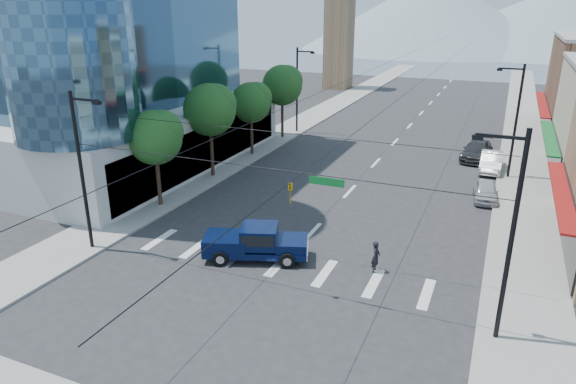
# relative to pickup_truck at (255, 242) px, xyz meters

# --- Properties ---
(ground) EXTENTS (160.00, 160.00, 0.00)m
(ground) POSITION_rel_pickup_truck_xyz_m (1.65, -1.59, -1.01)
(ground) COLOR #28282B
(ground) RESTS_ON ground
(sidewalk_left) EXTENTS (4.00, 120.00, 0.15)m
(sidewalk_left) POSITION_rel_pickup_truck_xyz_m (-10.35, 38.41, -0.93)
(sidewalk_left) COLOR gray
(sidewalk_left) RESTS_ON ground
(sidewalk_right) EXTENTS (4.00, 120.00, 0.15)m
(sidewalk_right) POSITION_rel_pickup_truck_xyz_m (13.65, 38.41, -0.93)
(sidewalk_right) COLOR gray
(sidewalk_right) RESTS_ON ground
(clock_tower) EXTENTS (4.80, 4.80, 20.40)m
(clock_tower) POSITION_rel_pickup_truck_xyz_m (-14.85, 60.41, 9.64)
(clock_tower) COLOR #8C6B4C
(clock_tower) RESTS_ON ground
(mountain_left) EXTENTS (80.00, 80.00, 22.00)m
(mountain_left) POSITION_rel_pickup_truck_xyz_m (-13.35, 148.41, 9.99)
(mountain_left) COLOR gray
(mountain_left) RESTS_ON ground
(mountain_right) EXTENTS (90.00, 90.00, 18.00)m
(mountain_right) POSITION_rel_pickup_truck_xyz_m (21.65, 158.41, 7.99)
(mountain_right) COLOR gray
(mountain_right) RESTS_ON ground
(tree_near) EXTENTS (3.65, 3.64, 6.71)m
(tree_near) POSITION_rel_pickup_truck_xyz_m (-9.42, 4.51, 3.99)
(tree_near) COLOR black
(tree_near) RESTS_ON ground
(tree_midnear) EXTENTS (4.09, 4.09, 7.52)m
(tree_midnear) POSITION_rel_pickup_truck_xyz_m (-9.42, 11.51, 4.59)
(tree_midnear) COLOR black
(tree_midnear) RESTS_ON ground
(tree_midfar) EXTENTS (3.65, 3.64, 6.71)m
(tree_midfar) POSITION_rel_pickup_truck_xyz_m (-9.42, 18.51, 3.99)
(tree_midfar) COLOR black
(tree_midfar) RESTS_ON ground
(tree_far) EXTENTS (4.09, 4.09, 7.52)m
(tree_far) POSITION_rel_pickup_truck_xyz_m (-9.42, 25.51, 4.59)
(tree_far) COLOR black
(tree_far) RESTS_ON ground
(signal_rig) EXTENTS (21.80, 0.20, 9.00)m
(signal_rig) POSITION_rel_pickup_truck_xyz_m (1.84, -2.59, 3.64)
(signal_rig) COLOR black
(signal_rig) RESTS_ON ground
(lamp_pole_nw) EXTENTS (2.00, 0.25, 9.00)m
(lamp_pole_nw) POSITION_rel_pickup_truck_xyz_m (-9.02, 28.41, 3.93)
(lamp_pole_nw) COLOR black
(lamp_pole_nw) RESTS_ON ground
(lamp_pole_ne) EXTENTS (2.00, 0.25, 9.00)m
(lamp_pole_ne) POSITION_rel_pickup_truck_xyz_m (12.32, 20.41, 3.93)
(lamp_pole_ne) COLOR black
(lamp_pole_ne) RESTS_ON ground
(pickup_truck) EXTENTS (6.04, 3.80, 1.93)m
(pickup_truck) POSITION_rel_pickup_truck_xyz_m (0.00, 0.00, 0.00)
(pickup_truck) COLOR #071237
(pickup_truck) RESTS_ON ground
(pedestrian) EXTENTS (0.42, 0.63, 1.73)m
(pedestrian) POSITION_rel_pickup_truck_xyz_m (6.40, 1.15, -0.14)
(pedestrian) COLOR black
(pedestrian) RESTS_ON ground
(parked_car_near) EXTENTS (1.99, 4.12, 1.35)m
(parked_car_near) POSITION_rel_pickup_truck_xyz_m (11.05, 14.52, -0.33)
(parked_car_near) COLOR silver
(parked_car_near) RESTS_ON ground
(parked_car_mid) EXTENTS (1.70, 4.82, 1.59)m
(parked_car_mid) POSITION_rel_pickup_truck_xyz_m (11.05, 21.95, -0.21)
(parked_car_mid) COLOR white
(parked_car_mid) RESTS_ON ground
(parked_car_far) EXTENTS (2.74, 5.76, 1.62)m
(parked_car_far) POSITION_rel_pickup_truck_xyz_m (9.70, 25.13, -0.20)
(parked_car_far) COLOR #302F32
(parked_car_far) RESTS_ON ground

